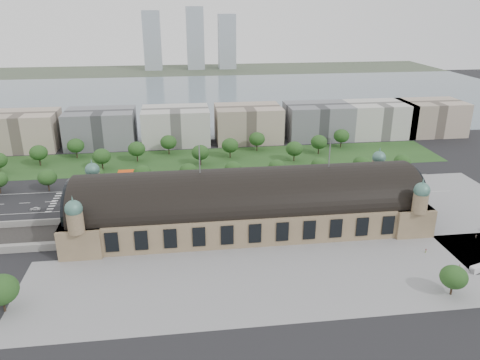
{
  "coord_description": "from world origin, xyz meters",
  "views": [
    {
      "loc": [
        -27.33,
        -181.96,
        92.0
      ],
      "look_at": [
        -0.73,
        19.29,
        14.0
      ],
      "focal_mm": 35.0,
      "sensor_mm": 36.0,
      "label": 1
    }
  ],
  "objects": [
    {
      "name": "tree_belt_9",
      "position": [
        41.0,
        83.0,
        8.05
      ],
      "size": [
        10.4,
        10.4,
        12.48
      ],
      "color": "#2D2116",
      "rests_on": "ground"
    },
    {
      "name": "pedestrian_2",
      "position": [
        92.18,
        -24.0,
        0.95
      ],
      "size": [
        0.87,
        1.07,
        1.91
      ],
      "primitive_type": "imported",
      "rotation": [
        0.0,
        0.0,
        2.0
      ],
      "color": "gray",
      "rests_on": "ground"
    },
    {
      "name": "parked_car_6",
      "position": [
        -18.0,
        21.0,
        0.8
      ],
      "size": [
        5.82,
        4.92,
        1.6
      ],
      "primitive_type": "imported",
      "rotation": [
        0.0,
        0.0,
        -0.98
      ],
      "color": "black",
      "rests_on": "ground"
    },
    {
      "name": "tree_belt_11",
      "position": [
        79.0,
        107.0,
        8.05
      ],
      "size": [
        10.4,
        10.4,
        12.48
      ],
      "color": "#2D2116",
      "rests_on": "ground"
    },
    {
      "name": "tree_belt_4",
      "position": [
        -54.0,
        95.0,
        8.05
      ],
      "size": [
        10.4,
        10.4,
        12.48
      ],
      "color": "#2D2116",
      "rests_on": "ground"
    },
    {
      "name": "tree_belt_5",
      "position": [
        -35.0,
        107.0,
        8.05
      ],
      "size": [
        10.4,
        10.4,
        12.48
      ],
      "color": "#2D2116",
      "rests_on": "ground"
    },
    {
      "name": "bus_mid",
      "position": [
        21.28,
        32.0,
        1.45
      ],
      "size": [
        10.62,
        3.41,
        2.91
      ],
      "primitive_type": "imported",
      "rotation": [
        0.0,
        0.0,
        1.48
      ],
      "color": "beige",
      "rests_on": "ground"
    },
    {
      "name": "tree_row_9",
      "position": [
        96.0,
        53.0,
        7.43
      ],
      "size": [
        9.6,
        9.6,
        11.52
      ],
      "color": "#2D2116",
      "rests_on": "ground"
    },
    {
      "name": "far_tower_right",
      "position": [
        45.0,
        508.0,
        37.5
      ],
      "size": [
        24.0,
        24.0,
        75.0
      ],
      "primitive_type": "cube",
      "color": "#9EA8B2",
      "rests_on": "ground"
    },
    {
      "name": "parked_car_5",
      "position": [
        -50.13,
        24.22,
        0.82
      ],
      "size": [
        6.5,
        4.99,
        1.64
      ],
      "primitive_type": "imported",
      "rotation": [
        0.0,
        0.0,
        -1.13
      ],
      "color": "gray",
      "rests_on": "ground"
    },
    {
      "name": "office_1",
      "position": [
        -130.0,
        133.0,
        12.0
      ],
      "size": [
        45.0,
        32.0,
        24.0
      ],
      "primitive_type": "cube",
      "color": "#B5A18E",
      "rests_on": "ground"
    },
    {
      "name": "traffic_car_4",
      "position": [
        5.74,
        28.01,
        0.74
      ],
      "size": [
        4.52,
        2.22,
        1.49
      ],
      "primitive_type": "imported",
      "rotation": [
        0.0,
        0.0,
        -1.46
      ],
      "color": "#191D47",
      "rests_on": "ground"
    },
    {
      "name": "office_5",
      "position": [
        70.0,
        133.0,
        12.0
      ],
      "size": [
        45.0,
        32.0,
        24.0
      ],
      "primitive_type": "cube",
      "color": "slate",
      "rests_on": "ground"
    },
    {
      "name": "parked_car_4",
      "position": [
        -58.45,
        21.0,
        0.77
      ],
      "size": [
        4.74,
        4.08,
        1.54
      ],
      "primitive_type": "imported",
      "rotation": [
        0.0,
        0.0,
        -0.94
      ],
      "color": "white",
      "rests_on": "ground"
    },
    {
      "name": "tree_row_6",
      "position": [
        24.0,
        53.0,
        7.43
      ],
      "size": [
        9.6,
        9.6,
        11.52
      ],
      "color": "#2D2116",
      "rests_on": "ground"
    },
    {
      "name": "pedestrian_1",
      "position": [
        72.02,
        -45.26,
        0.83
      ],
      "size": [
        0.71,
        0.71,
        1.66
      ],
      "primitive_type": "imported",
      "rotation": [
        0.0,
        0.0,
        0.79
      ],
      "color": "gray",
      "rests_on": "ground"
    },
    {
      "name": "tree_row_7",
      "position": [
        48.0,
        53.0,
        7.43
      ],
      "size": [
        9.6,
        9.6,
        11.52
      ],
      "color": "#2D2116",
      "rests_on": "ground"
    },
    {
      "name": "bus_west",
      "position": [
        -19.15,
        31.42,
        1.81
      ],
      "size": [
        13.09,
        3.38,
        3.63
      ],
      "primitive_type": "imported",
      "rotation": [
        0.0,
        0.0,
        1.55
      ],
      "color": "red",
      "rests_on": "ground"
    },
    {
      "name": "tree_belt_2",
      "position": [
        -92.0,
        107.0,
        8.05
      ],
      "size": [
        10.4,
        10.4,
        12.48
      ],
      "color": "#2D2116",
      "rests_on": "ground"
    },
    {
      "name": "lake",
      "position": [
        0.0,
        298.0,
        0.0
      ],
      "size": [
        700.0,
        320.0,
        0.08
      ],
      "primitive_type": "cube",
      "color": "slate",
      "rests_on": "ground"
    },
    {
      "name": "office_4",
      "position": [
        20.0,
        133.0,
        12.0
      ],
      "size": [
        45.0,
        32.0,
        24.0
      ],
      "primitive_type": "cube",
      "color": "#B5A18E",
      "rests_on": "ground"
    },
    {
      "name": "tree_belt_10",
      "position": [
        60.0,
        95.0,
        8.05
      ],
      "size": [
        10.4,
        10.4,
        12.48
      ],
      "color": "#2D2116",
      "rests_on": "ground"
    },
    {
      "name": "tree_row_5",
      "position": [
        0.0,
        53.0,
        7.43
      ],
      "size": [
        9.6,
        9.6,
        11.52
      ],
      "color": "#2D2116",
      "rests_on": "ground"
    },
    {
      "name": "far_shore",
      "position": [
        0.0,
        498.0,
        0.0
      ],
      "size": [
        700.0,
        120.0,
        0.14
      ],
      "primitive_type": "cube",
      "color": "#44513D",
      "rests_on": "ground"
    },
    {
      "name": "van_south",
      "position": [
        76.88,
        -48.28,
        1.21
      ],
      "size": [
        6.26,
        3.95,
        2.53
      ],
      "rotation": [
        0.0,
        0.0,
        0.3
      ],
      "color": "silver",
      "rests_on": "ground"
    },
    {
      "name": "tree_belt_3",
      "position": [
        -73.0,
        83.0,
        8.05
      ],
      "size": [
        10.4,
        10.4,
        12.48
      ],
      "color": "#2D2116",
      "rests_on": "ground"
    },
    {
      "name": "traffic_car_6",
      "position": [
        72.91,
        34.94,
        0.68
      ],
      "size": [
        5.13,
        2.75,
        1.37
      ],
      "primitive_type": "imported",
      "rotation": [
        0.0,
        0.0,
        -1.47
      ],
      "color": "#B8B8BA",
      "rests_on": "ground"
    },
    {
      "name": "tree_row_8",
      "position": [
        72.0,
        53.0,
        7.43
      ],
      "size": [
        9.6,
        9.6,
        11.52
      ],
      "color": "#2D2116",
      "rests_on": "ground"
    },
    {
      "name": "plaza_south",
      "position": [
        10.0,
        -44.0,
        0.0
      ],
      "size": [
        190.0,
        48.0,
        0.12
      ],
      "primitive_type": "cube",
      "color": "gray",
      "rests_on": "ground"
    },
    {
      "name": "far_tower_mid",
      "position": [
        0.0,
        508.0,
        42.5
      ],
      "size": [
        24.0,
        24.0,
        85.0
      ],
      "primitive_type": "cube",
      "color": "#9EA8B2",
      "rests_on": "ground"
    },
    {
      "name": "grass_belt",
      "position": [
        -15.0,
        93.0,
        0.0
      ],
      "size": [
        300.0,
        45.0,
        0.1
      ],
      "primitive_type": "cube",
      "color": "#24481C",
      "rests_on": "ground"
    },
    {
      "name": "tree_row_4",
      "position": [
        -24.0,
        53.0,
        7.43
      ],
      "size": [
        9.6,
        9.6,
        11.52
      ],
      "color": "#2D2116",
      "rests_on": "ground"
    },
    {
      "name": "parked_car_0",
      "position": [
        -70.68,
        25.0,
        0.74
      ],
      "size": [
        4.73,
        3.27,
        1.48
      ],
      "primitive_type": "imported",
      "rotation": [
        0.0,
        0.0,
        -1.15
      ],
      "color": "black",
      "rests_on": "ground"
    },
    {
      "name": "pedestrian_0",
      "position": [
        65.48,
        -32.86,
        0.87
      ],
      "size": [
        0.88,
        0.55,
        1.73
      ],
      "primitive_type": "imported",
      "rotation": [
        0.0,
        0.0,
        -0.08
      ],
      "color": "gray",
      "rests_on": "ground"
    },
    {
      "name": "tree_plaza_s",
      "position": [
        60.0,
        -60.0,
        6.8
      ],
      "size": [
        9.0,
        9.0,
        10.64
      ],
      "color": "#2D2116",
      "rests_on": "ground"
    },
    {
      "name": "traffic_car_3",
      "position": [
        -43.32,
        37.75,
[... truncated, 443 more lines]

